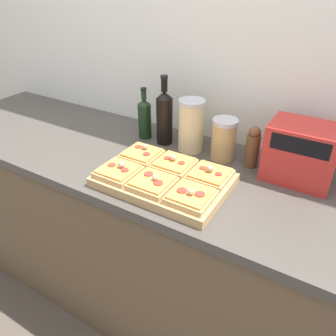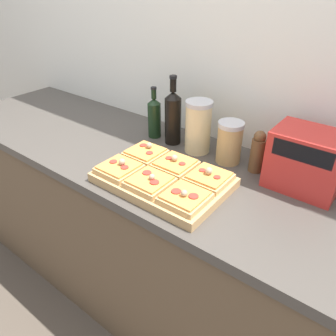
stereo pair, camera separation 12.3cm
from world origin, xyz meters
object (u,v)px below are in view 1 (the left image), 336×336
object	(u,v)px
cutting_board	(164,180)
grain_jar_short	(224,139)
wine_bottle	(164,117)
grain_jar_tall	(191,126)
olive_oil_bottle	(145,118)
pepper_mill	(253,147)
toaster_oven	(301,153)

from	to	relation	value
cutting_board	grain_jar_short	bearing A→B (deg)	70.04
wine_bottle	grain_jar_tall	size ratio (longest dim) A/B	1.36
olive_oil_bottle	wine_bottle	distance (m)	0.11
wine_bottle	cutting_board	bearing A→B (deg)	-59.02
pepper_mill	toaster_oven	xyz separation A→B (m)	(0.18, -0.00, 0.03)
wine_bottle	toaster_oven	xyz separation A→B (m)	(0.60, -0.00, -0.02)
wine_bottle	grain_jar_tall	bearing A→B (deg)	0.00
toaster_oven	wine_bottle	bearing A→B (deg)	179.92
grain_jar_tall	grain_jar_short	world-z (taller)	grain_jar_tall
grain_jar_tall	grain_jar_short	xyz separation A→B (m)	(0.15, -0.00, -0.03)
cutting_board	grain_jar_tall	size ratio (longest dim) A/B	2.07
pepper_mill	toaster_oven	distance (m)	0.18
olive_oil_bottle	wine_bottle	xyz separation A→B (m)	(0.11, 0.00, 0.03)
grain_jar_short	toaster_oven	xyz separation A→B (m)	(0.31, -0.00, 0.02)
olive_oil_bottle	grain_jar_tall	size ratio (longest dim) A/B	1.05
grain_jar_short	toaster_oven	distance (m)	0.31
olive_oil_bottle	grain_jar_tall	distance (m)	0.25
olive_oil_bottle	toaster_oven	distance (m)	0.71
wine_bottle	grain_jar_tall	world-z (taller)	wine_bottle
olive_oil_bottle	pepper_mill	xyz separation A→B (m)	(0.52, 0.00, -0.01)
grain_jar_short	cutting_board	bearing A→B (deg)	-109.96
wine_bottle	pepper_mill	xyz separation A→B (m)	(0.41, 0.00, -0.04)
olive_oil_bottle	grain_jar_tall	world-z (taller)	olive_oil_bottle
cutting_board	olive_oil_bottle	bearing A→B (deg)	133.95
grain_jar_tall	pepper_mill	distance (m)	0.28
pepper_mill	toaster_oven	size ratio (longest dim) A/B	0.64
cutting_board	pepper_mill	xyz separation A→B (m)	(0.23, 0.30, 0.07)
cutting_board	wine_bottle	bearing A→B (deg)	120.98
olive_oil_bottle	grain_jar_short	xyz separation A→B (m)	(0.40, 0.00, -0.01)
cutting_board	grain_jar_tall	distance (m)	0.32
grain_jar_short	toaster_oven	size ratio (longest dim) A/B	0.65
grain_jar_short	pepper_mill	size ratio (longest dim) A/B	1.02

